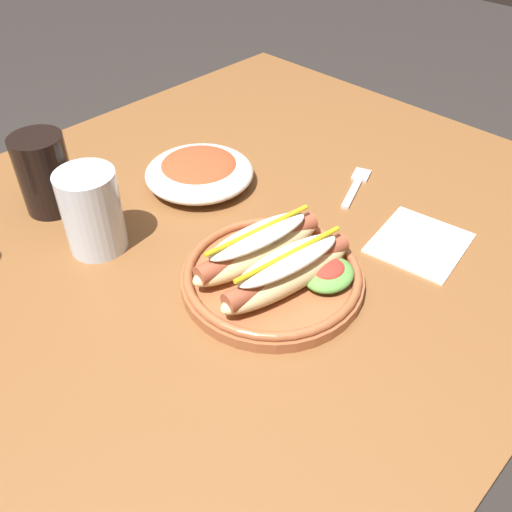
% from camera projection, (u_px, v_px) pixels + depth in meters
% --- Properties ---
extents(ground_plane, '(8.00, 8.00, 0.00)m').
position_uv_depth(ground_plane, '(218.00, 500.00, 1.26)').
color(ground_plane, '#2D2826').
extents(dining_table, '(1.25, 0.92, 0.74)m').
position_uv_depth(dining_table, '(199.00, 302.00, 0.84)').
color(dining_table, brown).
rests_on(dining_table, ground_plane).
extents(hot_dog_plate, '(0.24, 0.24, 0.08)m').
position_uv_depth(hot_dog_plate, '(275.00, 269.00, 0.72)').
color(hot_dog_plate, '#9E5633').
rests_on(hot_dog_plate, dining_table).
extents(fork, '(0.12, 0.06, 0.00)m').
position_uv_depth(fork, '(356.00, 184.00, 0.91)').
color(fork, silver).
rests_on(fork, dining_table).
extents(soda_cup, '(0.08, 0.08, 0.12)m').
position_uv_depth(soda_cup, '(45.00, 174.00, 0.83)').
color(soda_cup, black).
rests_on(soda_cup, dining_table).
extents(water_cup, '(0.08, 0.08, 0.12)m').
position_uv_depth(water_cup, '(92.00, 211.00, 0.75)').
color(water_cup, silver).
rests_on(water_cup, dining_table).
extents(side_bowl, '(0.18, 0.18, 0.05)m').
position_uv_depth(side_bowl, '(199.00, 171.00, 0.90)').
color(side_bowl, silver).
rests_on(side_bowl, dining_table).
extents(napkin, '(0.15, 0.14, 0.00)m').
position_uv_depth(napkin, '(420.00, 243.00, 0.79)').
color(napkin, white).
rests_on(napkin, dining_table).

